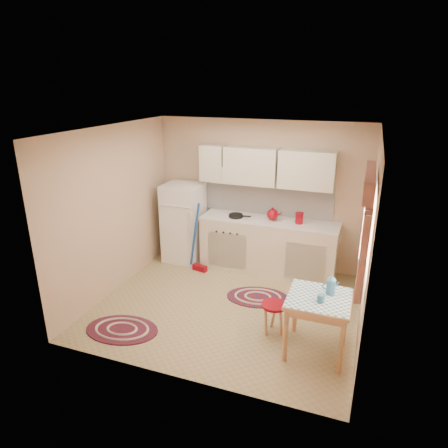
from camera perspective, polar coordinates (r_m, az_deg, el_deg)
The scene contains 14 objects.
room_shell at distance 5.44m, azimuth 2.97°, elevation 3.97°, with size 3.64×3.60×2.52m.
fridge at distance 7.12m, azimuth -5.76°, elevation 0.17°, with size 0.65×0.60×1.40m, color white.
broom at distance 6.68m, azimuth -3.57°, elevation -2.03°, with size 0.28×0.12×1.20m, color #1B4DAA, non-canonical shape.
base_cabinets at distance 6.77m, azimuth 6.30°, elevation -3.27°, with size 2.25×0.60×0.88m, color beige.
countertop at distance 6.61m, azimuth 6.45°, elevation 0.41°, with size 2.27×0.62×0.04m, color silver.
frying_pan at distance 6.69m, azimuth 1.69°, elevation 1.19°, with size 0.24×0.24×0.05m, color black.
red_kettle at distance 6.55m, azimuth 6.94°, elevation 1.37°, with size 0.21×0.19×0.21m, color maroon, non-canonical shape.
red_canister at distance 6.48m, azimuth 10.69°, elevation 0.75°, with size 0.12×0.12×0.16m, color maroon.
table at distance 4.99m, azimuth 13.11°, elevation -13.81°, with size 0.72×0.72×0.72m, color tan.
stool at distance 5.29m, azimuth 7.10°, elevation -13.19°, with size 0.33×0.33×0.42m, color maroon.
coffee_pot at distance 4.84m, azimuth 15.06°, elevation -8.37°, with size 0.13×0.11×0.26m, color teal, non-canonical shape.
mug at distance 4.69m, azimuth 13.67°, elevation -10.32°, with size 0.08×0.08×0.10m, color teal.
rug_center at distance 6.13m, azimuth 4.83°, elevation -10.36°, with size 0.93×0.62×0.02m, color maroon, non-canonical shape.
rug_left at distance 5.56m, azimuth -14.36°, elevation -14.39°, with size 0.97×0.65×0.02m, color maroon, non-canonical shape.
Camera 1 is at (1.69, -4.77, 3.07)m, focal length 32.00 mm.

